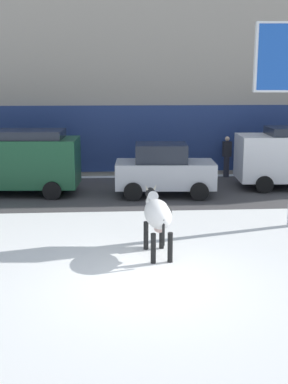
{
  "coord_description": "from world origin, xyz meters",
  "views": [
    {
      "loc": [
        -0.73,
        -9.68,
        4.09
      ],
      "look_at": [
        0.19,
        3.72,
        1.1
      ],
      "focal_mm": 47.59,
      "sensor_mm": 36.0,
      "label": 1
    }
  ],
  "objects_px": {
    "cow_holstein": "(158,214)",
    "car_darkgreen_van": "(15,160)",
    "car_silver_hatchback": "(164,170)",
    "pedestrian_near_billboard": "(227,156)"
  },
  "relations": [
    {
      "from": "cow_holstein",
      "to": "car_silver_hatchback",
      "type": "height_order",
      "value": "car_silver_hatchback"
    },
    {
      "from": "cow_holstein",
      "to": "car_darkgreen_van",
      "type": "bearing_deg",
      "value": 123.24
    },
    {
      "from": "cow_holstein",
      "to": "car_darkgreen_van",
      "type": "relative_size",
      "value": 0.41
    },
    {
      "from": "cow_holstein",
      "to": "car_darkgreen_van",
      "type": "distance_m",
      "value": 8.25
    },
    {
      "from": "car_darkgreen_van",
      "to": "pedestrian_near_billboard",
      "type": "relative_size",
      "value": 2.72
    },
    {
      "from": "cow_holstein",
      "to": "car_darkgreen_van",
      "type": "xyz_separation_m",
      "value": [
        -4.52,
        6.9,
        0.24
      ]
    },
    {
      "from": "cow_holstein",
      "to": "car_darkgreen_van",
      "type": "height_order",
      "value": "car_darkgreen_van"
    },
    {
      "from": "cow_holstein",
      "to": "pedestrian_near_billboard",
      "type": "height_order",
      "value": "pedestrian_near_billboard"
    },
    {
      "from": "cow_holstein",
      "to": "pedestrian_near_billboard",
      "type": "relative_size",
      "value": 1.11
    },
    {
      "from": "cow_holstein",
      "to": "car_silver_hatchback",
      "type": "relative_size",
      "value": 0.53
    }
  ]
}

